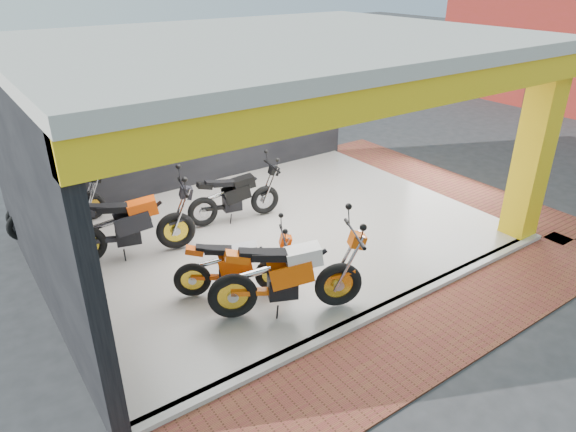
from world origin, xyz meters
name	(u,v)px	position (x,y,z in m)	size (l,w,h in m)	color
ground	(343,280)	(0.00, 0.00, 0.00)	(80.00, 80.00, 0.00)	#2D2D30
showroom_floor	(276,232)	(0.00, 2.00, 0.05)	(8.00, 6.00, 0.10)	silver
showroom_ceiling	(274,42)	(0.00, 2.00, 3.60)	(8.40, 6.40, 0.20)	beige
back_wall	(198,113)	(0.00, 5.10, 1.75)	(8.20, 0.20, 3.50)	black
left_wall	(31,203)	(-4.10, 2.00, 1.75)	(0.20, 6.20, 3.50)	black
corner_column	(534,150)	(3.75, -0.75, 1.75)	(0.50, 0.50, 3.50)	yellow
header_beam_front	(408,93)	(0.00, -1.00, 3.30)	(8.40, 0.30, 0.40)	yellow
header_beam_right	(434,42)	(4.00, 2.00, 3.30)	(0.30, 6.40, 0.40)	yellow
floor_kerb	(387,308)	(0.00, -1.02, 0.05)	(8.00, 0.20, 0.10)	silver
paver_front	(427,337)	(0.00, -1.80, 0.01)	(9.00, 1.40, 0.03)	brown
paver_right	(439,180)	(4.80, 2.00, 0.01)	(1.40, 7.00, 0.03)	brown
moto_hero	(339,264)	(-0.63, -0.59, 0.84)	(2.41, 0.89, 1.47)	#E95809
moto_row_a	(273,259)	(-1.19, 0.31, 0.69)	(1.91, 0.71, 1.17)	#E04A09
moto_row_b	(265,187)	(0.21, 2.71, 0.72)	(2.02, 0.75, 1.24)	black
moto_row_c	(174,213)	(-1.87, 2.41, 0.82)	(2.34, 0.87, 1.43)	black
moto_row_d	(86,194)	(-2.83, 4.50, 0.68)	(1.91, 0.71, 1.16)	black
moto_row_e	(89,193)	(-2.77, 4.50, 0.69)	(1.92, 0.71, 1.17)	black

